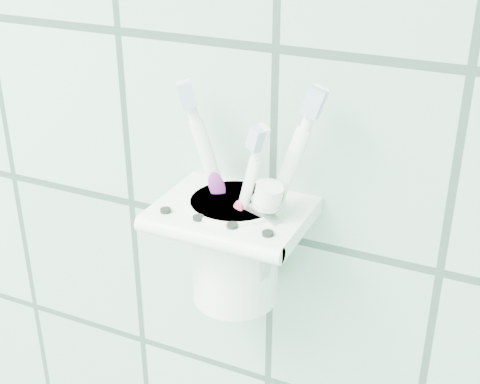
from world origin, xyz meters
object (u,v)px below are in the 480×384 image
Objects in this scene: toothbrush_orange at (221,200)px; toothpaste_tube at (247,228)px; toothbrush_pink at (248,187)px; cup at (235,246)px; holder_bracket at (234,214)px; toothbrush_blue at (237,193)px.

toothpaste_tube is (0.03, -0.01, -0.02)m from toothbrush_orange.
toothbrush_orange is 1.36× the size of toothpaste_tube.
toothpaste_tube is (0.01, -0.02, -0.03)m from toothbrush_pink.
toothpaste_tube is at bearing 16.26° from toothbrush_orange.
holder_bracket is at bearing -82.56° from cup.
toothbrush_pink is (0.01, 0.02, 0.02)m from holder_bracket.
toothbrush_pink is 0.03m from toothbrush_orange.
toothbrush_pink reaches higher than toothbrush_orange.
cup is 0.57× the size of toothbrush_orange.
toothbrush_blue is 0.03m from toothbrush_orange.
toothbrush_blue is (0.01, -0.01, 0.03)m from holder_bracket.
toothbrush_pink is 0.95× the size of toothbrush_blue.
cup is at bearing 176.69° from toothpaste_tube.
toothbrush_pink is 0.03m from toothbrush_blue.
cup is 0.48× the size of toothbrush_blue.
toothbrush_orange is at bearing 163.76° from holder_bracket.
toothpaste_tube reaches higher than cup.
toothbrush_orange is at bearing 150.51° from toothbrush_blue.
toothbrush_orange is (-0.01, -0.00, 0.05)m from cup.
cup is (-0.00, 0.00, -0.04)m from holder_bracket.
holder_bracket is 0.66× the size of toothbrush_pink.
toothbrush_pink reaches higher than toothpaste_tube.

